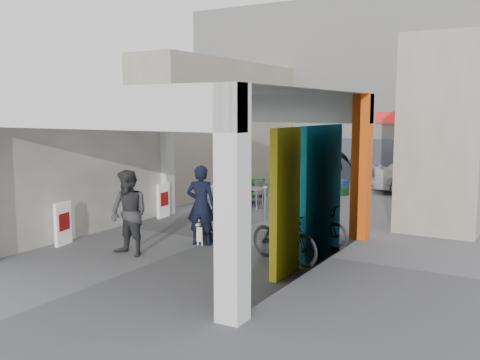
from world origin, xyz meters
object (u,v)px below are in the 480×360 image
Objects in this scene: man_back_turned at (129,213)px; man_crates at (337,166)px; man_elderly at (316,208)px; border_collie at (203,233)px; bicycle_rear at (284,237)px; cafe_set at (257,198)px; white_van at (433,174)px; man_with_dog at (201,205)px; produce_stand at (247,193)px; bicycle_front at (314,225)px.

man_crates is at bearing 92.37° from man_back_turned.
border_collie is at bearing -161.63° from man_elderly.
bicycle_rear is at bearing 26.38° from man_back_turned.
man_elderly is (2.94, 3.27, -0.12)m from man_back_turned.
cafe_set is 0.70× the size of man_crates.
man_back_turned is at bearing 146.39° from white_van.
man_crates is at bearing -107.54° from man_with_dog.
border_collie is 2.32m from bicycle_rear.
produce_stand is at bearing 137.27° from cafe_set.
cafe_set reaches higher than border_collie.
man_with_dog reaches higher than man_elderly.
man_elderly is (2.13, 1.67, 0.54)m from border_collie.
border_collie is 0.15× the size of white_van.
produce_stand is (-0.79, 0.73, 0.03)m from cafe_set.
man_back_turned is (1.19, -7.21, 0.61)m from produce_stand.
white_van is (4.37, 5.59, 0.47)m from cafe_set.
bicycle_rear is (4.27, -5.98, 0.22)m from produce_stand.
border_collie is 0.37× the size of bicycle_rear.
man_with_dog is at bearing -52.39° from produce_stand.
produce_stand is at bearing 52.27° from bicycle_rear.
bicycle_rear is (3.48, -5.25, 0.25)m from cafe_set.
man_with_dog is 1.75m from man_back_turned.
bicycle_rear is at bearing 98.06° from man_crates.
white_van is (1.03, 8.80, -0.05)m from man_elderly.
man_back_turned is (0.40, -6.48, 0.64)m from cafe_set.
man_back_turned is at bearing 143.48° from bicycle_front.
bicycle_front is at bearing -46.58° from cafe_set.
man_crates reaches higher than man_back_turned.
cafe_set is 0.30× the size of white_van.
produce_stand is at bearing 103.97° from man_back_turned.
border_collie is 9.87m from man_crates.
bicycle_rear reaches higher than produce_stand.
man_with_dog is 1.05× the size of bicycle_rear.
border_collie is at bearing -76.07° from cafe_set.
man_back_turned is (-0.81, -1.61, 0.67)m from border_collie.
produce_stand reaches higher than border_collie.
man_back_turned is at bearing -86.45° from cafe_set.
man_with_dog reaches higher than produce_stand.
man_back_turned reaches higher than bicycle_rear.
bicycle_rear is at bearing -56.46° from cafe_set.
man_back_turned is 1.04× the size of bicycle_rear.
man_elderly is at bearing -25.39° from produce_stand.
produce_stand is 0.65× the size of man_back_turned.
white_van is (3.97, 12.07, -0.17)m from man_back_turned.
man_with_dog is at bearing -161.13° from man_elderly.
white_van is at bearing 76.41° from man_back_turned.
man_crates is at bearing 28.10° from bicycle_front.
bicycle_front reaches higher than cafe_set.
bicycle_front is 9.32m from white_van.
produce_stand is 4.59m from man_crates.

